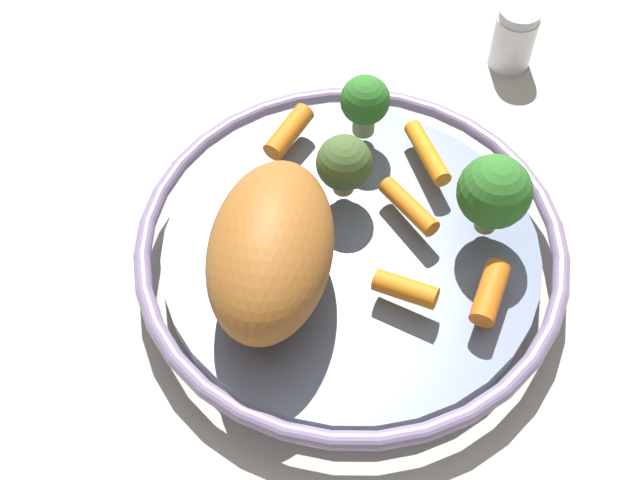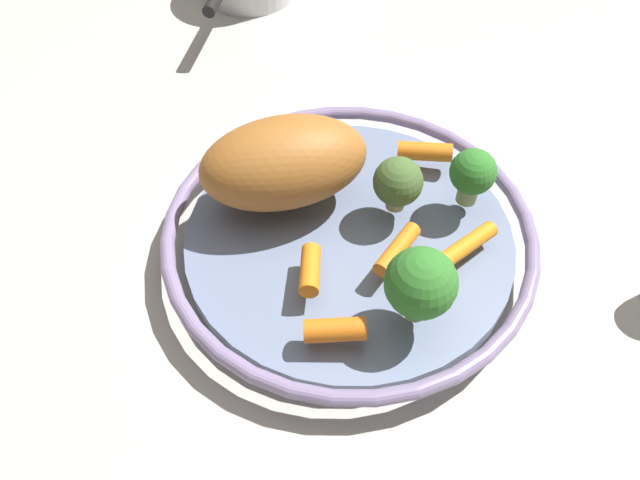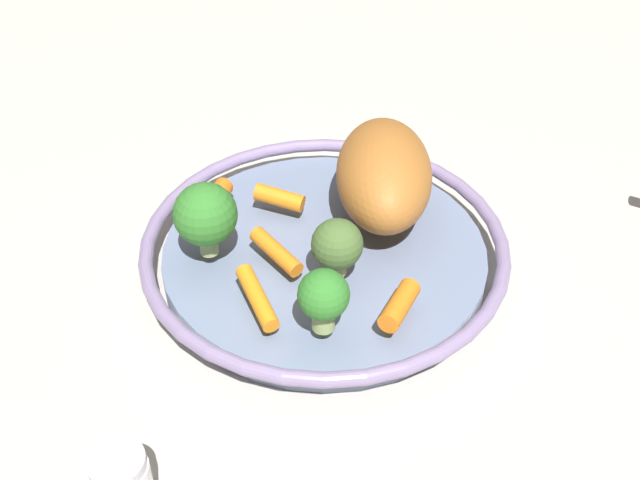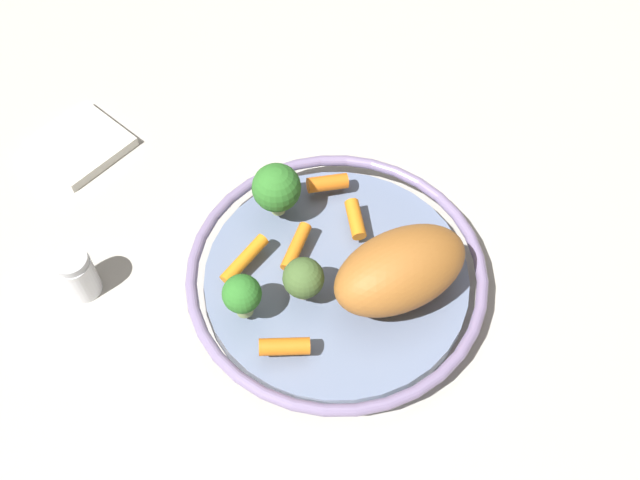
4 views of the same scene
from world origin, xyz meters
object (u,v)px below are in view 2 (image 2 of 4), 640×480
object	(u,v)px
baby_carrot_right	(335,330)
broccoli_floret_mid	(421,284)
roast_chicken_piece	(284,162)
baby_carrot_back	(466,246)
broccoli_floret_large	(398,182)
serving_bowl	(349,238)
baby_carrot_center	(425,152)
broccoli_floret_edge	(473,174)
baby_carrot_left	(310,270)
baby_carrot_near_rim	(397,249)

from	to	relation	value
baby_carrot_right	broccoli_floret_mid	xyz separation A→B (m)	(-0.02, 0.07, 0.03)
roast_chicken_piece	baby_carrot_back	distance (m)	0.18
roast_chicken_piece	broccoli_floret_large	size ratio (longest dim) A/B	2.80
serving_bowl	baby_carrot_center	bearing A→B (deg)	133.68
baby_carrot_back	broccoli_floret_edge	size ratio (longest dim) A/B	1.17
baby_carrot_center	baby_carrot_left	xyz separation A→B (m)	(0.14, -0.13, -0.00)
broccoli_floret_large	baby_carrot_right	bearing A→B (deg)	-27.68
baby_carrot_right	baby_carrot_near_rim	size ratio (longest dim) A/B	0.82
baby_carrot_near_rim	baby_carrot_back	bearing A→B (deg)	88.71
broccoli_floret_mid	broccoli_floret_large	distance (m)	0.12
baby_carrot_left	baby_carrot_near_rim	size ratio (longest dim) A/B	0.80
baby_carrot_right	broccoli_floret_edge	size ratio (longest dim) A/B	0.85
baby_carrot_right	broccoli_floret_mid	distance (m)	0.08
baby_carrot_near_rim	broccoli_floret_mid	distance (m)	0.07
baby_carrot_near_rim	broccoli_floret_large	world-z (taller)	broccoli_floret_large
baby_carrot_left	baby_carrot_near_rim	bearing A→B (deg)	101.69
baby_carrot_back	baby_carrot_near_rim	xyz separation A→B (m)	(-0.00, -0.06, 0.00)
baby_carrot_center	broccoli_floret_large	bearing A→B (deg)	-33.04
baby_carrot_right	broccoli_floret_large	bearing A→B (deg)	152.32
baby_carrot_back	baby_carrot_center	world-z (taller)	baby_carrot_center
roast_chicken_piece	broccoli_floret_edge	distance (m)	0.17
roast_chicken_piece	broccoli_floret_large	xyz separation A→B (m)	(0.03, 0.10, -0.01)
roast_chicken_piece	broccoli_floret_mid	distance (m)	0.18
serving_bowl	baby_carrot_right	bearing A→B (deg)	-12.49
serving_bowl	broccoli_floret_edge	size ratio (longest dim) A/B	5.93
roast_chicken_piece	baby_carrot_near_rim	size ratio (longest dim) A/B	2.56
baby_carrot_back	baby_carrot_right	world-z (taller)	baby_carrot_right
baby_carrot_center	baby_carrot_back	bearing A→B (deg)	6.50
serving_bowl	baby_carrot_near_rim	bearing A→B (deg)	45.15
baby_carrot_right	baby_carrot_center	bearing A→B (deg)	150.58
baby_carrot_near_rim	baby_carrot_left	bearing A→B (deg)	-78.31
broccoli_floret_mid	broccoli_floret_large	world-z (taller)	broccoli_floret_mid
broccoli_floret_mid	baby_carrot_left	bearing A→B (deg)	-119.25
baby_carrot_left	broccoli_floret_mid	distance (m)	0.10
baby_carrot_center	broccoli_floret_edge	size ratio (longest dim) A/B	0.92
broccoli_floret_edge	broccoli_floret_large	xyz separation A→B (m)	(0.00, -0.07, -0.00)
baby_carrot_right	baby_carrot_near_rim	xyz separation A→B (m)	(-0.08, 0.06, -0.00)
baby_carrot_right	broccoli_floret_large	size ratio (longest dim) A/B	0.89
baby_carrot_near_rim	baby_carrot_right	bearing A→B (deg)	-39.12
baby_carrot_back	baby_carrot_near_rim	distance (m)	0.06
baby_carrot_left	broccoli_floret_large	distance (m)	0.12
baby_carrot_center	baby_carrot_near_rim	bearing A→B (deg)	-21.85
broccoli_floret_large	baby_carrot_back	bearing A→B (deg)	42.25
serving_bowl	baby_carrot_left	size ratio (longest dim) A/B	7.15
broccoli_floret_large	baby_carrot_center	bearing A→B (deg)	146.96
baby_carrot_left	broccoli_floret_mid	world-z (taller)	broccoli_floret_mid
baby_carrot_center	broccoli_floret_large	distance (m)	0.08
baby_carrot_near_rim	serving_bowl	bearing A→B (deg)	-134.85
broccoli_floret_mid	broccoli_floret_large	xyz separation A→B (m)	(-0.12, 0.00, -0.01)
broccoli_floret_edge	broccoli_floret_large	distance (m)	0.07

